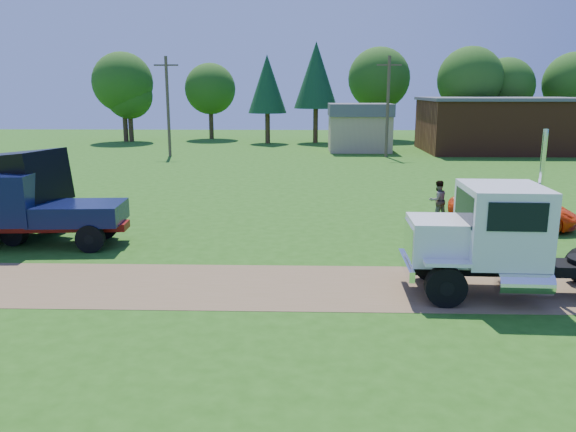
{
  "coord_description": "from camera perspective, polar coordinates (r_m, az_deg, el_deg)",
  "views": [
    {
      "loc": [
        -1.54,
        -16.8,
        6.09
      ],
      "look_at": [
        -2.11,
        3.0,
        1.6
      ],
      "focal_mm": 35.0,
      "sensor_mm": 36.0,
      "label": 1
    }
  ],
  "objects": [
    {
      "name": "utility_poles",
      "position": [
        52.37,
        10.1,
        11.06
      ],
      "size": [
        42.2,
        0.28,
        9.0
      ],
      "color": "#4A362A",
      "rests_on": "ground"
    },
    {
      "name": "tan_shed",
      "position": [
        57.19,
        7.28,
        8.98
      ],
      "size": [
        6.2,
        5.4,
        4.7
      ],
      "color": "tan",
      "rests_on": "ground"
    },
    {
      "name": "tree_row",
      "position": [
        67.66,
        6.62,
        13.28
      ],
      "size": [
        58.92,
        11.88,
        11.36
      ],
      "color": "#3C2918",
      "rests_on": "ground"
    },
    {
      "name": "ground",
      "position": [
        17.94,
        6.52,
        -7.16
      ],
      "size": [
        140.0,
        140.0,
        0.0
      ],
      "primitive_type": "plane",
      "color": "#235312",
      "rests_on": "ground"
    },
    {
      "name": "dirt_track",
      "position": [
        17.93,
        6.52,
        -7.15
      ],
      "size": [
        120.0,
        4.2,
        0.01
      ],
      "primitive_type": "cube",
      "color": "brown",
      "rests_on": "ground"
    },
    {
      "name": "white_semi_tractor",
      "position": [
        17.91,
        21.05,
        -2.32
      ],
      "size": [
        8.26,
        3.08,
        4.95
      ],
      "rotation": [
        0.0,
        0.0,
        -0.04
      ],
      "color": "black",
      "rests_on": "ground"
    },
    {
      "name": "orange_pickup",
      "position": [
        27.32,
        21.79,
        0.62
      ],
      "size": [
        6.08,
        4.31,
        1.54
      ],
      "primitive_type": "imported",
      "rotation": [
        0.0,
        0.0,
        1.22
      ],
      "color": "#ED3C0B",
      "rests_on": "ground"
    },
    {
      "name": "spectator_b",
      "position": [
        27.52,
        14.97,
        1.56
      ],
      "size": [
        1.11,
        1.0,
        1.89
      ],
      "primitive_type": "imported",
      "rotation": [
        0.0,
        0.0,
        3.5
      ],
      "color": "#999999",
      "rests_on": "ground"
    },
    {
      "name": "navy_truck",
      "position": [
        24.26,
        -24.82,
        0.66
      ],
      "size": [
        6.87,
        2.79,
        2.92
      ],
      "rotation": [
        0.0,
        0.0,
        0.07
      ],
      "color": "maroon",
      "rests_on": "ground"
    },
    {
      "name": "brick_building",
      "position": [
        60.17,
        20.83,
        8.67
      ],
      "size": [
        15.4,
        10.4,
        5.3
      ],
      "color": "brown",
      "rests_on": "ground"
    }
  ]
}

